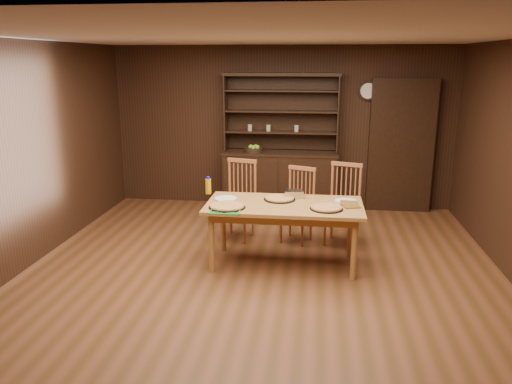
# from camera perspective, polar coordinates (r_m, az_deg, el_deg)

# --- Properties ---
(floor) EXTENTS (6.00, 6.00, 0.00)m
(floor) POSITION_cam_1_polar(r_m,az_deg,el_deg) (5.69, 0.49, -9.76)
(floor) COLOR brown
(floor) RESTS_ON ground
(room_shell) EXTENTS (6.00, 6.00, 6.00)m
(room_shell) POSITION_cam_1_polar(r_m,az_deg,el_deg) (5.23, 0.53, 6.15)
(room_shell) COLOR beige
(room_shell) RESTS_ON floor
(china_hutch) EXTENTS (1.84, 0.52, 2.17)m
(china_hutch) POSITION_cam_1_polar(r_m,az_deg,el_deg) (8.11, 2.76, 2.22)
(china_hutch) COLOR black
(china_hutch) RESTS_ON floor
(doorway) EXTENTS (1.00, 0.18, 2.10)m
(doorway) POSITION_cam_1_polar(r_m,az_deg,el_deg) (8.25, 16.21, 5.08)
(doorway) COLOR black
(doorway) RESTS_ON floor
(wall_clock) EXTENTS (0.30, 0.05, 0.30)m
(wall_clock) POSITION_cam_1_polar(r_m,az_deg,el_deg) (8.14, 12.70, 11.22)
(wall_clock) COLOR black
(wall_clock) RESTS_ON room_shell
(dining_table) EXTENTS (1.81, 0.91, 0.75)m
(dining_table) POSITION_cam_1_polar(r_m,az_deg,el_deg) (5.83, 3.24, -2.16)
(dining_table) COLOR #AD703C
(dining_table) RESTS_ON floor
(chair_left) EXTENTS (0.53, 0.51, 1.07)m
(chair_left) POSITION_cam_1_polar(r_m,az_deg,el_deg) (6.78, -1.88, -0.52)
(chair_left) COLOR #A35F38
(chair_left) RESTS_ON floor
(chair_center) EXTENTS (0.52, 0.51, 1.00)m
(chair_center) POSITION_cam_1_polar(r_m,az_deg,el_deg) (6.69, 4.90, -1.16)
(chair_center) COLOR #A35F38
(chair_center) RESTS_ON floor
(chair_right) EXTENTS (0.55, 0.53, 1.07)m
(chair_right) POSITION_cam_1_polar(r_m,az_deg,el_deg) (6.66, 9.94, -1.05)
(chair_right) COLOR #A35F38
(chair_right) RESTS_ON floor
(pizza_left) EXTENTS (0.42, 0.42, 0.04)m
(pizza_left) POSITION_cam_1_polar(r_m,az_deg,el_deg) (5.65, -3.32, -1.62)
(pizza_left) COLOR black
(pizza_left) RESTS_ON dining_table
(pizza_right) EXTENTS (0.37, 0.37, 0.04)m
(pizza_right) POSITION_cam_1_polar(r_m,az_deg,el_deg) (5.64, 8.06, -1.79)
(pizza_right) COLOR black
(pizza_right) RESTS_ON dining_table
(pizza_center) EXTENTS (0.38, 0.38, 0.04)m
(pizza_center) POSITION_cam_1_polar(r_m,az_deg,el_deg) (5.96, 2.72, -0.74)
(pizza_center) COLOR black
(pizza_center) RESTS_ON dining_table
(cooling_rack) EXTENTS (0.37, 0.37, 0.01)m
(cooling_rack) POSITION_cam_1_polar(r_m,az_deg,el_deg) (5.56, -3.45, -2.03)
(cooling_rack) COLOR green
(cooling_rack) RESTS_ON dining_table
(plate_left) EXTENTS (0.29, 0.29, 0.02)m
(plate_left) POSITION_cam_1_polar(r_m,az_deg,el_deg) (5.99, -3.49, -0.75)
(plate_left) COLOR white
(plate_left) RESTS_ON dining_table
(plate_right) EXTENTS (0.27, 0.27, 0.02)m
(plate_right) POSITION_cam_1_polar(r_m,az_deg,el_deg) (5.97, 10.25, -1.02)
(plate_right) COLOR white
(plate_right) RESTS_ON dining_table
(foil_dish) EXTENTS (0.25, 0.20, 0.09)m
(foil_dish) POSITION_cam_1_polar(r_m,az_deg,el_deg) (6.07, 4.34, -0.21)
(foil_dish) COLOR white
(foil_dish) RESTS_ON dining_table
(juice_bottle) EXTENTS (0.07, 0.07, 0.22)m
(juice_bottle) POSITION_cam_1_polar(r_m,az_deg,el_deg) (6.24, -5.48, 0.70)
(juice_bottle) COLOR #D79F0B
(juice_bottle) RESTS_ON dining_table
(pot_holder_a) EXTENTS (0.22, 0.22, 0.01)m
(pot_holder_a) POSITION_cam_1_polar(r_m,az_deg,el_deg) (5.79, 10.81, -1.57)
(pot_holder_a) COLOR #AE2113
(pot_holder_a) RESTS_ON dining_table
(pot_holder_b) EXTENTS (0.21, 0.21, 0.02)m
(pot_holder_b) POSITION_cam_1_polar(r_m,az_deg,el_deg) (5.89, 10.56, -1.27)
(pot_holder_b) COLOR #AE2113
(pot_holder_b) RESTS_ON dining_table
(fruit_bowl) EXTENTS (0.31, 0.31, 0.12)m
(fruit_bowl) POSITION_cam_1_polar(r_m,az_deg,el_deg) (8.01, -0.25, 4.90)
(fruit_bowl) COLOR black
(fruit_bowl) RESTS_ON china_hutch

